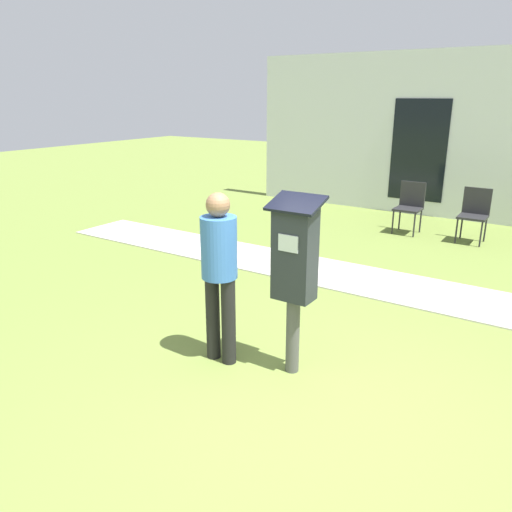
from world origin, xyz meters
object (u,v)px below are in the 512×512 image
outdoor_chair_middle (475,211)px  person_standing (219,266)px  parking_meter (295,263)px  outdoor_chair_left (410,203)px

outdoor_chair_middle → person_standing: bearing=-80.4°
parking_meter → person_standing: (-0.65, -0.19, -0.09)m
parking_meter → outdoor_chair_middle: 5.35m
person_standing → outdoor_chair_middle: person_standing is taller
parking_meter → person_standing: bearing=-163.7°
person_standing → outdoor_chair_middle: 5.62m
parking_meter → outdoor_chair_left: bearing=96.4°
person_standing → outdoor_chair_middle: (1.13, 5.49, -0.40)m
outdoor_chair_left → person_standing: bearing=-95.4°
outdoor_chair_left → outdoor_chair_middle: bearing=-5.2°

